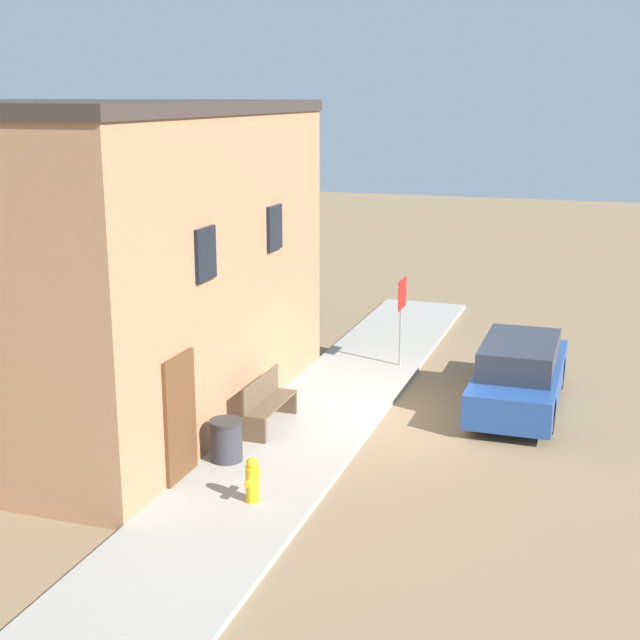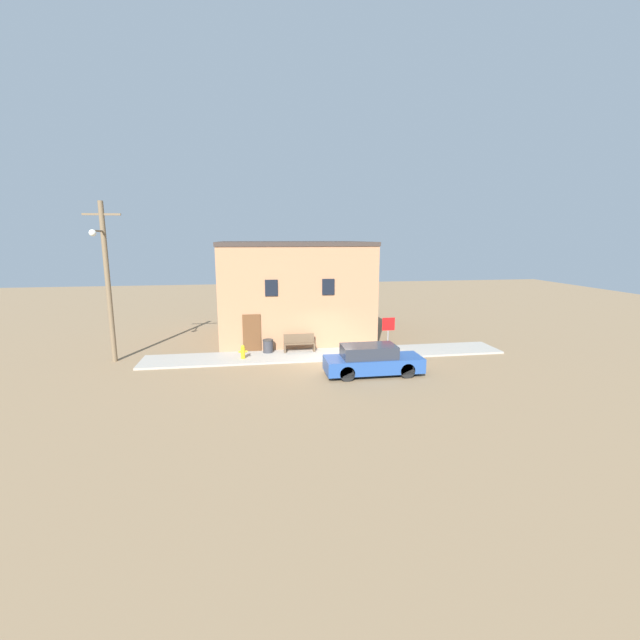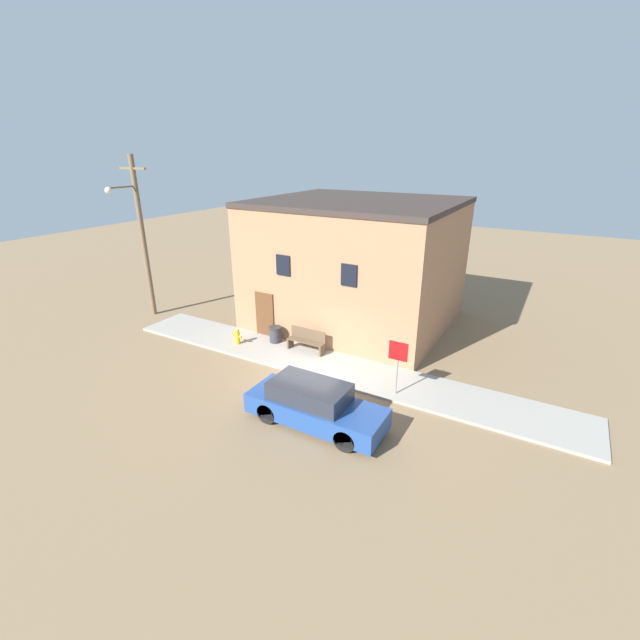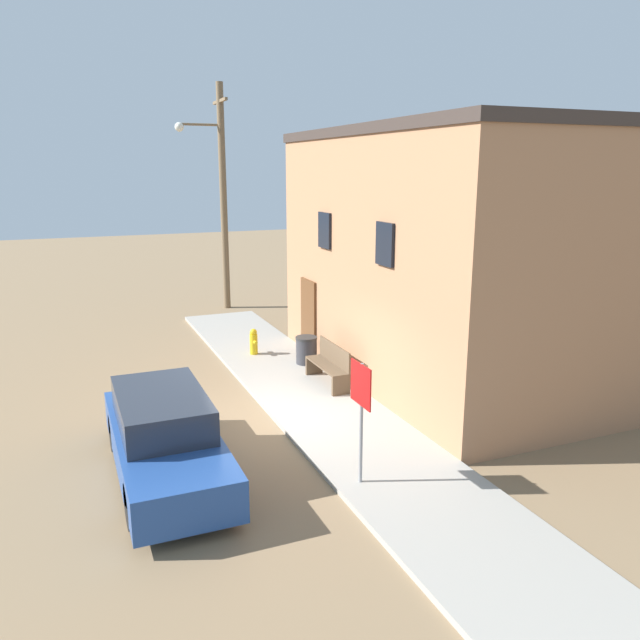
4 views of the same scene
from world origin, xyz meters
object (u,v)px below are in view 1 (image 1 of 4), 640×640
at_px(bench, 267,402).
at_px(parked_car, 519,374).
at_px(stop_sign, 402,305).
at_px(fire_hydrant, 253,480).
at_px(trash_bin, 226,440).

bearing_deg(bench, parked_car, -55.97).
xyz_separation_m(stop_sign, bench, (-4.67, 1.48, -0.97)).
xyz_separation_m(stop_sign, parked_car, (-1.71, -2.90, -0.86)).
height_order(fire_hydrant, bench, bench).
distance_m(fire_hydrant, parked_car, 6.94).
distance_m(fire_hydrant, trash_bin, 1.72).
bearing_deg(bench, stop_sign, -17.62).
relative_size(fire_hydrant, parked_car, 0.16).
xyz_separation_m(fire_hydrant, stop_sign, (7.76, -0.51, 1.08)).
height_order(fire_hydrant, trash_bin, fire_hydrant).
distance_m(fire_hydrant, bench, 3.24).
xyz_separation_m(fire_hydrant, bench, (3.09, 0.98, 0.12)).
height_order(fire_hydrant, stop_sign, stop_sign).
bearing_deg(trash_bin, bench, -2.56).
relative_size(trash_bin, parked_car, 0.16).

